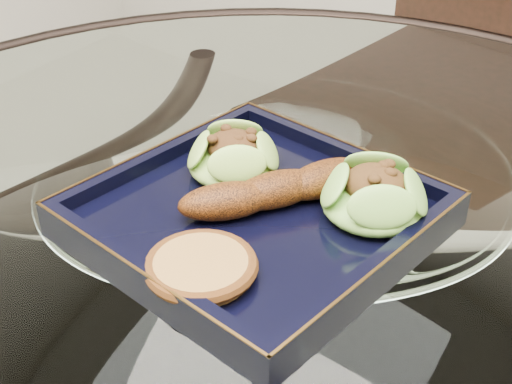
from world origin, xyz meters
The scene contains 7 objects.
dining_table centered at (0.00, 0.00, 0.60)m, with size 1.13×1.13×0.77m.
dining_chair centered at (0.01, 0.54, 0.50)m, with size 0.46×0.46×0.90m.
navy_plate centered at (0.01, -0.04, 0.77)m, with size 0.27×0.27×0.02m, color black.
lettuce_wrap_left centered at (-0.05, 0.00, 0.80)m, with size 0.09×0.09×0.03m, color #64972C.
lettuce_wrap_right centered at (0.10, 0.01, 0.80)m, with size 0.09×0.09×0.03m, color #58982C.
roasted_plantain centered at (0.02, -0.02, 0.80)m, with size 0.17×0.04×0.03m, color #632C0A.
crumb_patty centered at (0.02, -0.14, 0.79)m, with size 0.08×0.08×0.01m, color #A36B36.
Camera 1 is at (0.28, -0.48, 1.14)m, focal length 50.00 mm.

